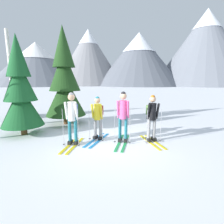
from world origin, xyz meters
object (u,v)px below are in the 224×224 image
(skier_in_pink, at_px, (123,114))
(pine_tree_far, at_px, (21,91))
(skier_in_white, at_px, (72,115))
(pine_tree_near, at_px, (65,81))
(pine_tree_mid, at_px, (20,90))
(birch_tree_slender, at_px, (11,79))
(skier_in_black, at_px, (152,116))
(skier_in_yellow, at_px, (98,116))

(skier_in_pink, xyz_separation_m, pine_tree_far, (-6.01, 4.09, 0.56))
(skier_in_white, height_order, pine_tree_near, pine_tree_near)
(pine_tree_mid, distance_m, pine_tree_far, 3.84)
(skier_in_pink, xyz_separation_m, birch_tree_slender, (-5.32, 2.14, 1.26))
(pine_tree_mid, bearing_deg, skier_in_pink, -10.27)
(skier_in_white, distance_m, skier_in_pink, 1.80)
(skier_in_pink, bearing_deg, pine_tree_mid, 169.73)
(pine_tree_near, relative_size, pine_tree_mid, 1.21)
(pine_tree_mid, bearing_deg, birch_tree_slender, 130.38)
(skier_in_white, relative_size, skier_in_black, 1.07)
(skier_in_black, relative_size, birch_tree_slender, 0.38)
(skier_in_black, bearing_deg, pine_tree_near, 147.44)
(skier_in_black, bearing_deg, pine_tree_mid, 172.86)
(skier_in_white, xyz_separation_m, birch_tree_slender, (-3.55, 2.47, 1.26))
(pine_tree_far, bearing_deg, pine_tree_near, -25.30)
(pine_tree_far, distance_m, birch_tree_slender, 2.19)
(skier_in_black, xyz_separation_m, pine_tree_near, (-3.94, 2.51, 1.25))
(skier_in_pink, distance_m, pine_tree_far, 7.30)
(skier_in_white, relative_size, skier_in_pink, 0.99)
(pine_tree_far, bearing_deg, pine_tree_mid, -60.69)
(skier_in_yellow, bearing_deg, skier_in_white, -145.02)
(skier_in_yellow, bearing_deg, skier_in_pink, -14.35)
(skier_in_pink, height_order, skier_in_black, skier_in_pink)
(pine_tree_near, bearing_deg, skier_in_yellow, -50.79)
(skier_in_pink, distance_m, birch_tree_slender, 5.86)
(skier_in_yellow, height_order, skier_in_black, skier_in_black)
(skier_in_black, height_order, pine_tree_far, pine_tree_far)
(skier_in_pink, relative_size, birch_tree_slender, 0.41)
(pine_tree_far, bearing_deg, skier_in_yellow, -37.24)
(skier_in_black, bearing_deg, skier_in_pink, -174.61)
(pine_tree_mid, bearing_deg, skier_in_white, -24.53)
(skier_in_black, xyz_separation_m, pine_tree_mid, (-5.19, 0.65, 0.87))
(skier_in_white, bearing_deg, skier_in_black, 8.66)
(skier_in_white, height_order, birch_tree_slender, birch_tree_slender)
(pine_tree_near, bearing_deg, skier_in_white, -69.27)
(pine_tree_far, bearing_deg, skier_in_white, -46.18)
(skier_in_pink, bearing_deg, pine_tree_near, 137.81)
(skier_in_pink, distance_m, pine_tree_mid, 4.28)
(skier_in_white, xyz_separation_m, pine_tree_near, (-1.11, 2.94, 1.17))
(skier_in_black, height_order, birch_tree_slender, birch_tree_slender)
(skier_in_pink, height_order, pine_tree_mid, pine_tree_mid)
(pine_tree_mid, bearing_deg, pine_tree_near, 56.06)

